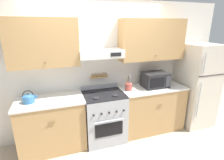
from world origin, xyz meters
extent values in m
plane|color=#B2A38E|center=(0.00, 0.00, 0.00)|extent=(16.00, 16.00, 0.00)
cube|color=silver|center=(0.00, 0.66, 1.27)|extent=(5.20, 0.08, 2.55)
cube|color=tan|center=(-0.92, 0.46, 1.84)|extent=(1.08, 0.33, 0.76)
sphere|color=brown|center=(-0.92, 0.28, 1.56)|extent=(0.02, 0.02, 0.02)
cube|color=tan|center=(1.02, 0.46, 1.84)|extent=(1.28, 0.33, 0.76)
sphere|color=brown|center=(1.02, 0.28, 1.56)|extent=(0.02, 0.02, 0.02)
cube|color=silver|center=(0.00, 0.44, 1.63)|extent=(0.78, 0.37, 0.14)
cube|color=black|center=(0.22, 0.25, 1.63)|extent=(0.19, 0.01, 0.06)
cube|color=tan|center=(0.00, 0.58, 1.16)|extent=(0.34, 0.07, 0.02)
cylinder|color=olive|center=(-0.14, 0.58, 1.20)|extent=(0.03, 0.03, 0.06)
cylinder|color=olive|center=(-0.07, 0.58, 1.20)|extent=(0.03, 0.03, 0.06)
cylinder|color=olive|center=(0.00, 0.58, 1.20)|extent=(0.03, 0.03, 0.06)
cylinder|color=olive|center=(0.07, 0.58, 1.20)|extent=(0.03, 0.03, 0.06)
cylinder|color=olive|center=(0.14, 0.58, 1.20)|extent=(0.03, 0.03, 0.06)
cube|color=tan|center=(-0.92, 0.32, 0.45)|extent=(1.08, 0.60, 0.90)
cube|color=white|center=(-0.92, 0.32, 0.91)|extent=(1.10, 0.63, 0.03)
cylinder|color=brown|center=(-0.92, 0.01, 0.67)|extent=(0.10, 0.01, 0.01)
cube|color=tan|center=(1.02, 0.32, 0.45)|extent=(1.28, 0.60, 0.90)
cube|color=white|center=(1.02, 0.32, 0.91)|extent=(1.30, 0.63, 0.03)
cylinder|color=brown|center=(1.02, 0.01, 0.67)|extent=(0.10, 0.01, 0.01)
cube|color=#ADAFB5|center=(0.00, 0.29, 0.45)|extent=(0.73, 0.64, 0.91)
cube|color=black|center=(0.00, -0.03, 0.38)|extent=(0.50, 0.01, 0.25)
cylinder|color=#ADAFB5|center=(0.00, -0.06, 0.56)|extent=(0.51, 0.02, 0.02)
cube|color=black|center=(0.00, 0.29, 0.91)|extent=(0.73, 0.64, 0.01)
cylinder|color=#232326|center=(-0.18, 0.14, 0.93)|extent=(0.11, 0.11, 0.02)
cylinder|color=#232326|center=(0.18, 0.14, 0.93)|extent=(0.11, 0.11, 0.02)
cylinder|color=#232326|center=(-0.18, 0.45, 0.93)|extent=(0.11, 0.11, 0.02)
cylinder|color=#232326|center=(0.18, 0.45, 0.93)|extent=(0.11, 0.11, 0.02)
cylinder|color=black|center=(-0.26, -0.04, 0.71)|extent=(0.03, 0.02, 0.03)
cylinder|color=black|center=(-0.13, -0.04, 0.71)|extent=(0.03, 0.02, 0.03)
cylinder|color=black|center=(0.00, -0.04, 0.71)|extent=(0.03, 0.02, 0.03)
cylinder|color=black|center=(0.13, -0.04, 0.71)|extent=(0.03, 0.02, 0.03)
cylinder|color=black|center=(0.26, -0.04, 0.71)|extent=(0.03, 0.02, 0.03)
cube|color=#ADAFB5|center=(0.00, 0.59, 0.96)|extent=(0.73, 0.04, 0.08)
cube|color=beige|center=(2.06, 0.26, 0.88)|extent=(0.68, 0.71, 1.75)
cube|color=black|center=(2.06, -0.10, 1.19)|extent=(0.68, 0.01, 0.01)
cylinder|color=#ADAFB5|center=(1.80, -0.12, 1.44)|extent=(0.02, 0.02, 0.39)
cylinder|color=#ADAFB5|center=(1.80, -0.12, 0.70)|extent=(0.02, 0.02, 0.74)
cylinder|color=teal|center=(-1.23, 0.30, 0.98)|extent=(0.18, 0.18, 0.11)
ellipsoid|color=teal|center=(-1.23, 0.30, 1.04)|extent=(0.17, 0.17, 0.06)
sphere|color=black|center=(-1.23, 0.30, 1.08)|extent=(0.02, 0.02, 0.02)
cylinder|color=teal|center=(-1.15, 0.30, 1.00)|extent=(0.11, 0.04, 0.10)
torus|color=black|center=(-1.23, 0.30, 1.05)|extent=(0.16, 0.01, 0.16)
cube|color=#232326|center=(1.07, 0.32, 1.08)|extent=(0.49, 0.36, 0.29)
cube|color=black|center=(1.01, 0.14, 1.08)|extent=(0.29, 0.01, 0.19)
cube|color=#38383D|center=(1.25, 0.14, 1.08)|extent=(0.10, 0.01, 0.21)
cylinder|color=#B24C42|center=(0.49, 0.30, 1.00)|extent=(0.13, 0.13, 0.14)
cylinder|color=olive|center=(0.47, 0.29, 1.14)|extent=(0.01, 0.05, 0.16)
cylinder|color=#28282B|center=(0.50, 0.31, 1.14)|extent=(0.01, 0.04, 0.16)
cylinder|color=#B2B2B7|center=(0.52, 0.31, 1.14)|extent=(0.01, 0.03, 0.16)
camera|label=1|loc=(-0.78, -2.53, 2.11)|focal=28.00mm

